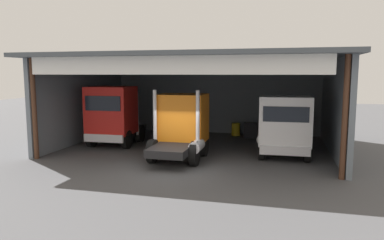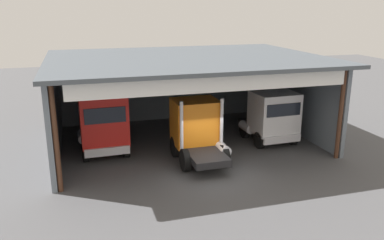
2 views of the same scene
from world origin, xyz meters
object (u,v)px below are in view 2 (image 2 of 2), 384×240
Objects in this scene: truck_white_left_bay at (271,117)px; tool_cart at (208,114)px; truck_red_center_bay at (103,123)px; truck_orange_center_right_bay at (197,129)px; oil_drum at (191,114)px.

truck_white_left_bay is 6.05m from tool_cart.
truck_red_center_bay is 5.20m from truck_orange_center_right_bay.
tool_cart is at bearing -149.45° from truck_red_center_bay.
truck_orange_center_right_bay is (4.78, -2.04, -0.14)m from truck_red_center_bay.
truck_white_left_bay is at bearing -62.33° from oil_drum.
tool_cart is (7.68, 4.79, -1.34)m from truck_red_center_bay.
truck_white_left_bay is 4.98× the size of oil_drum.
truck_red_center_bay is 1.05× the size of truck_white_left_bay.
truck_orange_center_right_bay is 4.29× the size of tool_cart.
truck_red_center_bay is 8.61m from oil_drum.
truck_red_center_bay is at bearing -140.89° from oil_drum.
truck_orange_center_right_bay is at bearing -103.79° from oil_drum.
truck_red_center_bay reaches higher than tool_cart.
oil_drum is 1.23m from tool_cart.
oil_drum is at bearing 152.46° from tool_cart.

